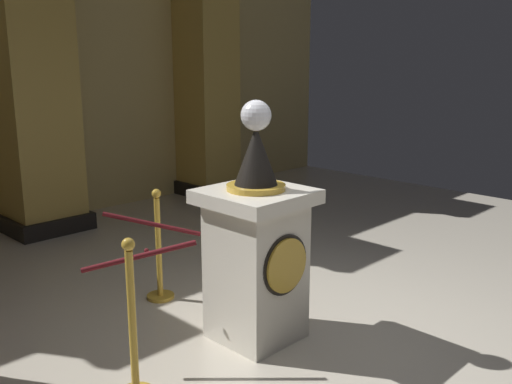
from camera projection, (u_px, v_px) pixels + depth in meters
name	position (u px, v px, depth m)	size (l,w,h in m)	color
ground_plane	(313.00, 347.00, 4.19)	(11.05, 11.05, 0.00)	beige
back_wall	(15.00, 71.00, 6.96)	(11.05, 0.16, 3.81)	tan
pedestal_clock	(256.00, 248.00, 4.20)	(0.71, 0.71, 1.78)	silver
stanchion_near	(159.00, 261.00, 4.97)	(0.24, 0.24, 0.99)	gold
stanchion_far	(134.00, 343.00, 3.50)	(0.24, 0.24, 1.04)	gold
velvet_rope	(146.00, 239.00, 4.14)	(1.10, 1.10, 0.22)	#591419
column_right	(207.00, 74.00, 8.55)	(0.85, 0.85, 3.66)	black
column_centre_rear	(32.00, 79.00, 6.68)	(0.96, 0.96, 3.66)	black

